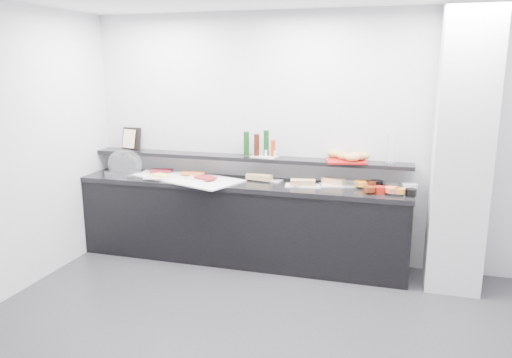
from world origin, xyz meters
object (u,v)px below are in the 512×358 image
(bread_tray, at_px, (346,161))
(carafe, at_px, (391,150))
(sandwich_plate_mid, at_px, (303,186))
(condiment_tray, at_px, (265,156))
(framed_print, at_px, (132,138))
(cloche_base, at_px, (124,173))

(bread_tray, height_order, carafe, carafe)
(sandwich_plate_mid, xyz_separation_m, condiment_tray, (-0.48, 0.21, 0.25))
(sandwich_plate_mid, xyz_separation_m, bread_tray, (0.42, 0.16, 0.25))
(framed_print, height_order, condiment_tray, framed_print)
(sandwich_plate_mid, height_order, bread_tray, bread_tray)
(bread_tray, xyz_separation_m, carafe, (0.45, -0.00, 0.14))
(condiment_tray, relative_size, bread_tray, 0.68)
(cloche_base, height_order, framed_print, framed_print)
(cloche_base, relative_size, condiment_tray, 1.40)
(condiment_tray, xyz_separation_m, bread_tray, (0.89, -0.05, 0.00))
(framed_print, bearing_deg, sandwich_plate_mid, -7.03)
(framed_print, relative_size, bread_tray, 0.64)
(condiment_tray, bearing_deg, framed_print, -170.12)
(cloche_base, height_order, bread_tray, bread_tray)
(framed_print, xyz_separation_m, bread_tray, (2.56, -0.12, -0.12))
(sandwich_plate_mid, height_order, framed_print, framed_print)
(carafe, bearing_deg, cloche_base, -176.63)
(sandwich_plate_mid, distance_m, bread_tray, 0.51)
(condiment_tray, relative_size, carafe, 0.92)
(sandwich_plate_mid, height_order, carafe, carafe)
(condiment_tray, xyz_separation_m, carafe, (1.34, -0.05, 0.14))
(framed_print, relative_size, condiment_tray, 0.94)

